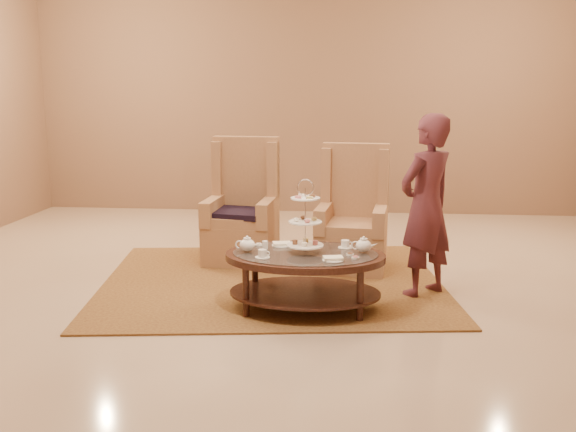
# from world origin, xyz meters

# --- Properties ---
(ground) EXTENTS (8.00, 8.00, 0.00)m
(ground) POSITION_xyz_m (0.00, 0.00, 0.00)
(ground) COLOR beige
(ground) RESTS_ON ground
(ceiling) EXTENTS (8.00, 8.00, 0.02)m
(ceiling) POSITION_xyz_m (0.00, 0.00, 0.00)
(ceiling) COLOR silver
(ceiling) RESTS_ON ground
(wall_back) EXTENTS (8.00, 0.04, 3.50)m
(wall_back) POSITION_xyz_m (0.00, 4.00, 1.75)
(wall_back) COLOR #835F47
(wall_back) RESTS_ON ground
(rug) EXTENTS (3.47, 3.01, 0.02)m
(rug) POSITION_xyz_m (-0.11, 0.38, 0.01)
(rug) COLOR olive
(rug) RESTS_ON ground
(tea_table) EXTENTS (1.33, 0.92, 1.10)m
(tea_table) POSITION_xyz_m (0.25, -0.36, 0.40)
(tea_table) COLOR black
(tea_table) RESTS_ON ground
(armchair_left) EXTENTS (0.75, 0.77, 1.31)m
(armchair_left) POSITION_xyz_m (-0.52, 1.18, 0.44)
(armchair_left) COLOR #AD7A51
(armchair_left) RESTS_ON ground
(armchair_right) EXTENTS (0.75, 0.77, 1.27)m
(armchair_right) POSITION_xyz_m (0.65, 0.98, 0.42)
(armchair_right) COLOR #AD7A51
(armchair_right) RESTS_ON ground
(person) EXTENTS (0.69, 0.68, 1.61)m
(person) POSITION_xyz_m (1.27, 0.14, 0.81)
(person) COLOR #54242C
(person) RESTS_ON ground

